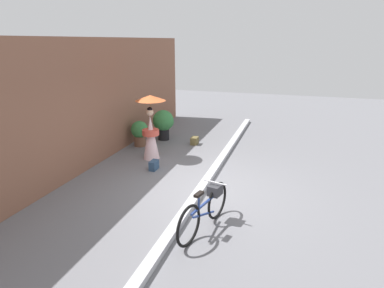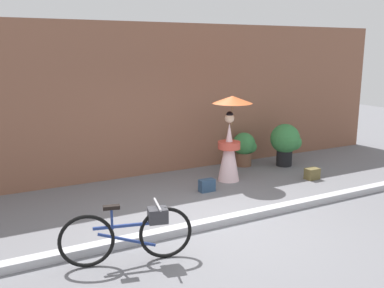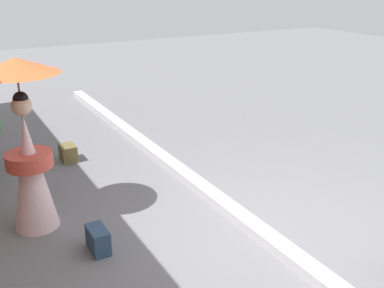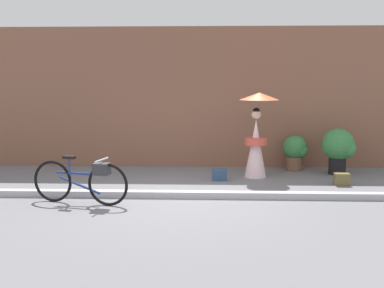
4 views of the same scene
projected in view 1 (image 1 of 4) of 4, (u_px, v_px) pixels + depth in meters
name	position (u px, v px, depth m)	size (l,w,h in m)	color
ground_plane	(202.00, 189.00, 7.75)	(30.00, 30.00, 0.00)	slate
building_wall	(70.00, 108.00, 8.25)	(14.00, 0.40, 3.43)	brown
sidewalk_curb	(203.00, 186.00, 7.73)	(14.00, 0.20, 0.12)	#B2B2B7
bicycle_near_officer	(206.00, 208.00, 5.99)	(1.77, 0.57, 0.84)	black
person_with_parasol	(151.00, 126.00, 9.48)	(0.87, 0.87, 1.87)	silver
potted_plant_by_door	(164.00, 122.00, 11.43)	(0.75, 0.73, 1.05)	black
potted_plant_small	(140.00, 132.00, 10.79)	(0.58, 0.56, 0.84)	brown
backpack_on_pavement	(195.00, 141.00, 11.03)	(0.30, 0.22, 0.25)	brown
backpack_spare	(154.00, 165.00, 8.86)	(0.32, 0.17, 0.25)	navy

